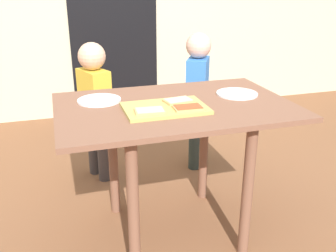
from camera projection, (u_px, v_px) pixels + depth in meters
ground_plane at (174, 229)px, 2.24m from camera, size 16.00×16.00×0.00m
house_door at (113, 19)px, 3.85m from camera, size 0.90×0.02×2.00m
dining_table at (175, 126)px, 2.00m from camera, size 1.21×0.79×0.78m
cutting_board at (165, 108)px, 1.87m from camera, size 0.41×0.27×0.02m
pizza_slice_far_right at (178, 101)px, 1.94m from camera, size 0.15×0.11×0.01m
pizza_slice_near_left at (150, 111)px, 1.79m from camera, size 0.15×0.10×0.01m
pizza_slice_near_right at (188, 108)px, 1.83m from camera, size 0.15×0.10×0.01m
plate_white_left at (99, 100)px, 2.01m from camera, size 0.23×0.23×0.01m
plate_white_right at (237, 94)px, 2.12m from camera, size 0.23×0.23×0.01m
child_left at (95, 102)px, 2.64m from camera, size 0.22×0.28×0.99m
child_right at (197, 92)px, 2.82m from camera, size 0.24×0.28×1.03m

